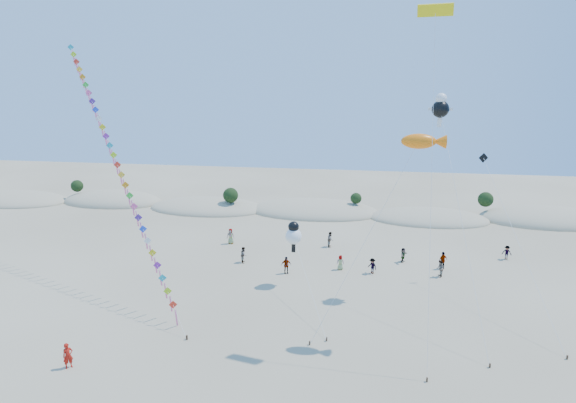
# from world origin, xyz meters

# --- Properties ---
(dune_ridge) EXTENTS (145.30, 11.49, 5.57)m
(dune_ridge) POSITION_xyz_m (1.06, 45.14, 0.11)
(dune_ridge) COLOR tan
(dune_ridge) RESTS_ON ground
(kite_train) EXTENTS (19.66, 19.31, 22.77)m
(kite_train) POSITION_xyz_m (-15.75, 18.50, 11.82)
(kite_train) COLOR #3F2D1E
(kite_train) RESTS_ON ground
(fish_kite) EXTENTS (8.96, 3.73, 15.10)m
(fish_kite) POSITION_xyz_m (10.95, 12.12, 14.54)
(fish_kite) COLOR #3F2D1E
(fish_kite) RESTS_ON ground
(cartoon_kite_low) EXTENTS (4.78, 10.77, 6.10)m
(cartoon_kite_low) POSITION_xyz_m (0.77, 19.64, 4.86)
(cartoon_kite_low) COLOR #3F2D1E
(cartoon_kite_low) RESTS_ON ground
(cartoon_kite_high) EXTENTS (3.68, 13.48, 17.64)m
(cartoon_kite_high) POSITION_xyz_m (13.18, 20.72, 16.43)
(cartoon_kite_high) COLOR #3F2D1E
(cartoon_kite_high) RESTS_ON ground
(parafoil_kite) EXTENTS (2.36, 7.58, 23.59)m
(parafoil_kite) POSITION_xyz_m (11.23, 12.68, 22.73)
(parafoil_kite) COLOR #3F2D1E
(parafoil_kite) RESTS_ON ground
(dark_kite) EXTENTS (3.86, 14.88, 12.11)m
(dark_kite) POSITION_xyz_m (19.01, 20.03, 8.00)
(dark_kite) COLOR #3F2D1E
(dark_kite) RESTS_ON ground
(flyer_foreground) EXTENTS (0.75, 0.77, 1.78)m
(flyer_foreground) POSITION_xyz_m (-12.02, 3.60, 0.89)
(flyer_foreground) COLOR #AB170D
(flyer_foreground) RESTS_ON ground
(beachgoers) EXTENTS (31.65, 9.42, 1.82)m
(beachgoers) POSITION_xyz_m (6.66, 26.08, 0.84)
(beachgoers) COLOR slate
(beachgoers) RESTS_ON ground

